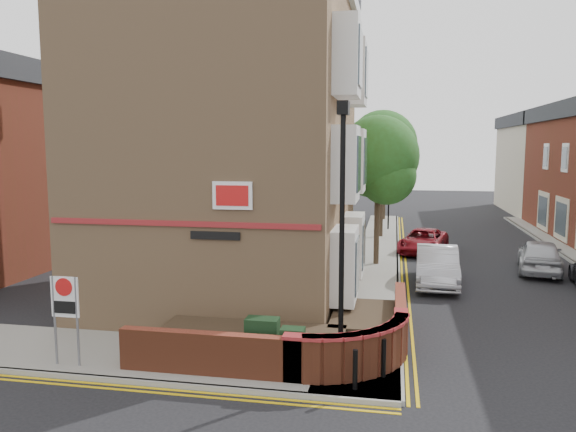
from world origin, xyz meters
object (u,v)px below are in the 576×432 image
Objects in this scene: zone_sign at (65,304)px; lamppost at (342,238)px; silver_car_near at (437,266)px; utility_cabinet_large at (262,342)px.

lamppost is at bearing 6.07° from zone_sign.
lamppost reaches higher than zone_sign.
silver_car_near is at bearing 47.79° from zone_sign.
silver_car_near reaches higher than utility_cabinet_large.
lamppost is 1.39× the size of silver_car_near.
utility_cabinet_large is at bearing -113.95° from silver_car_near.
utility_cabinet_large is 0.55× the size of zone_sign.
utility_cabinet_large is 4.86m from zone_sign.
utility_cabinet_large is 10.76m from silver_car_near.
zone_sign is 14.13m from silver_car_near.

